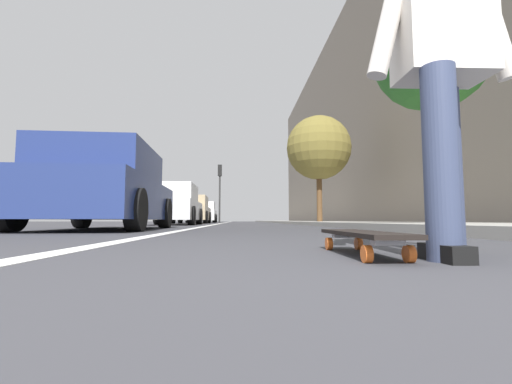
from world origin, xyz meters
The scene contains 13 objects.
ground_plane centered at (10.00, 0.00, 0.00)m, with size 80.00×80.00×0.00m, color #38383D.
lane_stripe_white centered at (20.00, 1.31, 0.00)m, with size 52.00×0.16×0.01m, color silver.
sidewalk_curb centered at (18.00, -3.40, 0.06)m, with size 52.00×3.20×0.12m, color #9E9B93.
building_facade centered at (22.00, -6.51, 6.53)m, with size 40.00×1.20×13.05m, color gray.
skateboard centered at (0.85, -0.22, 0.09)m, with size 0.84×0.21×0.11m.
skater_person centered at (0.70, -0.57, 0.94)m, with size 0.46×0.72×1.64m.
parked_car_near centered at (5.55, 2.82, 0.71)m, with size 4.12×2.11×1.48m.
parked_car_mid centered at (12.09, 2.81, 0.71)m, with size 4.13×1.95×1.48m.
parked_car_far centered at (18.24, 2.92, 0.72)m, with size 4.26×1.94×1.49m.
parked_car_end centered at (24.02, 2.97, 0.70)m, with size 4.20×2.10×1.47m.
traffic_light centered at (23.41, 1.71, 2.83)m, with size 0.33×0.28×4.09m.
street_tree_near centered at (4.85, -3.00, 3.07)m, with size 2.00×2.00×4.10m.
street_tree_mid centered at (13.40, -3.00, 3.22)m, with size 2.71×2.71×4.59m.
Camera 1 is at (-0.80, 0.38, 0.17)m, focal length 24.14 mm.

